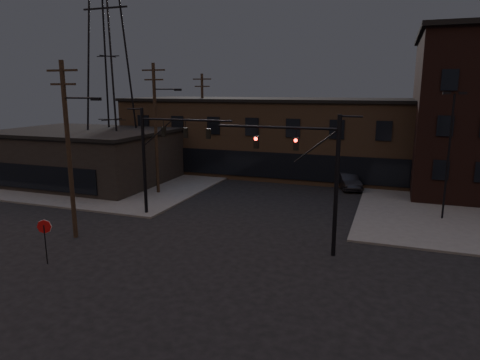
{
  "coord_description": "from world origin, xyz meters",
  "views": [
    {
      "loc": [
        9.3,
        -18.96,
        9.33
      ],
      "look_at": [
        0.03,
        6.7,
        3.5
      ],
      "focal_mm": 32.0,
      "sensor_mm": 36.0,
      "label": 1
    }
  ],
  "objects_px": {
    "parked_car_lot_a": "(447,185)",
    "car_crossing": "(348,181)",
    "traffic_signal_far": "(159,150)",
    "traffic_signal_near": "(316,169)",
    "stop_sign": "(44,231)"
  },
  "relations": [
    {
      "from": "parked_car_lot_a",
      "to": "car_crossing",
      "type": "distance_m",
      "value": 8.52
    },
    {
      "from": "traffic_signal_far",
      "to": "parked_car_lot_a",
      "type": "distance_m",
      "value": 25.3
    },
    {
      "from": "traffic_signal_near",
      "to": "stop_sign",
      "type": "height_order",
      "value": "traffic_signal_near"
    },
    {
      "from": "parked_car_lot_a",
      "to": "traffic_signal_far",
      "type": "bearing_deg",
      "value": 125.4
    },
    {
      "from": "stop_sign",
      "to": "parked_car_lot_a",
      "type": "relative_size",
      "value": 0.51
    },
    {
      "from": "traffic_signal_near",
      "to": "parked_car_lot_a",
      "type": "relative_size",
      "value": 1.63
    },
    {
      "from": "traffic_signal_far",
      "to": "stop_sign",
      "type": "bearing_deg",
      "value": -97.32
    },
    {
      "from": "stop_sign",
      "to": "parked_car_lot_a",
      "type": "bearing_deg",
      "value": 47.35
    },
    {
      "from": "traffic_signal_far",
      "to": "parked_car_lot_a",
      "type": "relative_size",
      "value": 1.63
    },
    {
      "from": "traffic_signal_near",
      "to": "car_crossing",
      "type": "height_order",
      "value": "traffic_signal_near"
    },
    {
      "from": "traffic_signal_near",
      "to": "car_crossing",
      "type": "bearing_deg",
      "value": 89.53
    },
    {
      "from": "traffic_signal_far",
      "to": "parked_car_lot_a",
      "type": "bearing_deg",
      "value": 33.87
    },
    {
      "from": "traffic_signal_near",
      "to": "parked_car_lot_a",
      "type": "distance_m",
      "value": 19.85
    },
    {
      "from": "traffic_signal_near",
      "to": "parked_car_lot_a",
      "type": "bearing_deg",
      "value": 63.56
    },
    {
      "from": "stop_sign",
      "to": "parked_car_lot_a",
      "type": "xyz_separation_m",
      "value": [
        22.02,
        23.91,
        -0.86
      ]
    }
  ]
}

